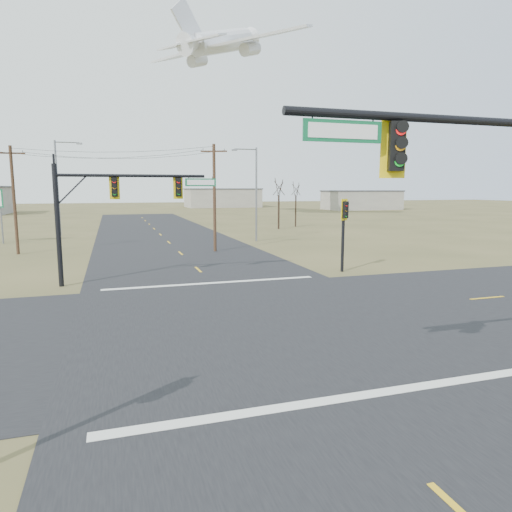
{
  "coord_description": "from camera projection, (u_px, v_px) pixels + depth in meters",
  "views": [
    {
      "loc": [
        -5.28,
        -17.24,
        5.31
      ],
      "look_at": [
        0.5,
        1.0,
        2.46
      ],
      "focal_mm": 32.0,
      "sensor_mm": 36.0,
      "label": 1
    }
  ],
  "objects": [
    {
      "name": "utility_pole_near",
      "position": [
        214.0,
        196.0,
        38.04
      ],
      "size": [
        2.08,
        0.89,
        8.93
      ],
      "rotation": [
        0.0,
        0.0,
        -0.37
      ],
      "color": "#492E1F",
      "rests_on": "ground"
    },
    {
      "name": "utility_pole_far",
      "position": [
        14.0,
        198.0,
        36.47
      ],
      "size": [
        2.12,
        0.25,
        8.66
      ],
      "rotation": [
        0.0,
        0.0,
        -0.05
      ],
      "color": "#492E1F",
      "rests_on": "ground"
    },
    {
      "name": "ground",
      "position": [
        252.0,
        320.0,
        18.62
      ],
      "size": [
        320.0,
        320.0,
        0.0
      ],
      "primitive_type": "plane",
      "color": "brown",
      "rests_on": "ground"
    },
    {
      "name": "bare_tree_c",
      "position": [
        279.0,
        187.0,
        59.33
      ],
      "size": [
        3.09,
        3.09,
        7.03
      ],
      "rotation": [
        0.0,
        0.0,
        -0.04
      ],
      "color": "black",
      "rests_on": "ground"
    },
    {
      "name": "stop_bar_far",
      "position": [
        213.0,
        283.0,
        25.69
      ],
      "size": [
        12.0,
        0.4,
        0.01
      ],
      "primitive_type": "cube",
      "color": "silver",
      "rests_on": "road_ns"
    },
    {
      "name": "bare_tree_d",
      "position": [
        296.0,
        189.0,
        62.97
      ],
      "size": [
        2.99,
        2.99,
        6.55
      ],
      "rotation": [
        0.0,
        0.0,
        -0.23
      ],
      "color": "black",
      "rests_on": "ground"
    },
    {
      "name": "mast_arm_far",
      "position": [
        117.0,
        198.0,
        25.17
      ],
      "size": [
        8.83,
        0.4,
        6.6
      ],
      "rotation": [
        0.0,
        0.0,
        -0.01
      ],
      "color": "black",
      "rests_on": "ground"
    },
    {
      "name": "streetlight_c",
      "position": [
        59.0,
        183.0,
        50.97
      ],
      "size": [
        2.96,
        0.44,
        10.57
      ],
      "rotation": [
        0.0,
        0.0,
        -0.33
      ],
      "color": "slate",
      "rests_on": "ground"
    },
    {
      "name": "jet_airliner",
      "position": [
        222.0,
        42.0,
        74.94
      ],
      "size": [
        30.24,
        29.89,
        15.17
      ],
      "rotation": [
        0.0,
        -0.31,
        0.64
      ],
      "color": "silver"
    },
    {
      "name": "pedestal_signal_ne",
      "position": [
        344.0,
        219.0,
        28.75
      ],
      "size": [
        0.67,
        0.58,
        4.68
      ],
      "rotation": [
        0.0,
        0.0,
        0.36
      ],
      "color": "black",
      "rests_on": "ground"
    },
    {
      "name": "warehouse_right",
      "position": [
        361.0,
        201.0,
        114.86
      ],
      "size": [
        18.0,
        10.0,
        4.5
      ],
      "primitive_type": "cube",
      "color": "#A49F91",
      "rests_on": "ground"
    },
    {
      "name": "streetlight_a",
      "position": [
        254.0,
        189.0,
        45.4
      ],
      "size": [
        2.6,
        0.41,
        9.29
      ],
      "rotation": [
        0.0,
        0.0,
        -0.38
      ],
      "color": "slate",
      "rests_on": "ground"
    },
    {
      "name": "warehouse_mid",
      "position": [
        222.0,
        198.0,
        129.44
      ],
      "size": [
        20.0,
        12.0,
        5.0
      ],
      "primitive_type": "cube",
      "color": "#A49F91",
      "rests_on": "ground"
    },
    {
      "name": "stop_bar_near",
      "position": [
        339.0,
        399.0,
        11.54
      ],
      "size": [
        12.0,
        0.4,
        0.01
      ],
      "primitive_type": "cube",
      "color": "silver",
      "rests_on": "road_ns"
    },
    {
      "name": "road_ns",
      "position": [
        252.0,
        319.0,
        18.62
      ],
      "size": [
        14.0,
        160.0,
        0.02
      ],
      "primitive_type": "cube",
      "color": "black",
      "rests_on": "ground"
    },
    {
      "name": "road_ew",
      "position": [
        252.0,
        319.0,
        18.62
      ],
      "size": [
        160.0,
        14.0,
        0.02
      ],
      "primitive_type": "cube",
      "color": "black",
      "rests_on": "ground"
    }
  ]
}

